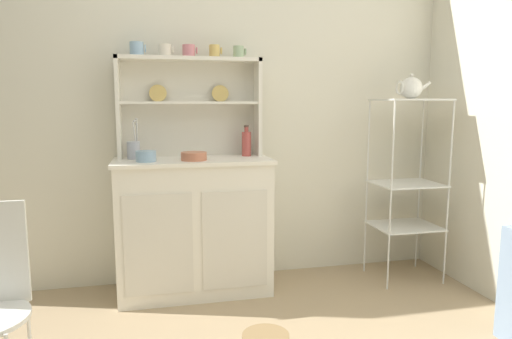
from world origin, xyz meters
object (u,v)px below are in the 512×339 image
object	(u,v)px
hutch_cabinet	(194,224)
bowl_mixing_large	(146,156)
bakers_rack	(407,169)
cup_sky_0	(137,49)
jam_bottle	(246,143)
porcelain_teapot	(411,88)
hutch_shelf_unit	(190,99)
utensil_jar	(134,149)

from	to	relation	value
hutch_cabinet	bowl_mixing_large	world-z (taller)	bowl_mixing_large
bakers_rack	cup_sky_0	xyz separation A→B (m)	(-1.77, 0.21, 0.78)
cup_sky_0	jam_bottle	xyz separation A→B (m)	(0.68, -0.04, -0.59)
bowl_mixing_large	porcelain_teapot	world-z (taller)	porcelain_teapot
cup_sky_0	porcelain_teapot	bearing A→B (deg)	-6.71
bowl_mixing_large	porcelain_teapot	distance (m)	1.78
bowl_mixing_large	bakers_rack	bearing A→B (deg)	-0.39
bakers_rack	cup_sky_0	size ratio (longest dim) A/B	12.70
cup_sky_0	bowl_mixing_large	distance (m)	0.68
hutch_cabinet	jam_bottle	xyz separation A→B (m)	(0.36, 0.09, 0.51)
hutch_shelf_unit	bowl_mixing_large	world-z (taller)	hutch_shelf_unit
bakers_rack	porcelain_teapot	xyz separation A→B (m)	(-0.00, -0.00, 0.55)
porcelain_teapot	hutch_shelf_unit	bearing A→B (deg)	170.28
hutch_cabinet	hutch_shelf_unit	world-z (taller)	hutch_shelf_unit
hutch_cabinet	cup_sky_0	xyz separation A→B (m)	(-0.32, 0.12, 1.10)
bakers_rack	porcelain_teapot	bearing A→B (deg)	-180.00
utensil_jar	bowl_mixing_large	bearing A→B (deg)	-63.56
hutch_cabinet	utensil_jar	xyz separation A→B (m)	(-0.36, 0.08, 0.48)
bakers_rack	hutch_shelf_unit	bearing A→B (deg)	170.29
hutch_cabinet	hutch_shelf_unit	xyz separation A→B (m)	(0.00, 0.16, 0.80)
hutch_shelf_unit	jam_bottle	size ratio (longest dim) A/B	4.50
jam_bottle	porcelain_teapot	world-z (taller)	porcelain_teapot
cup_sky_0	utensil_jar	distance (m)	0.62
hutch_cabinet	hutch_shelf_unit	size ratio (longest dim) A/B	1.07
hutch_shelf_unit	cup_sky_0	distance (m)	0.44
hutch_shelf_unit	utensil_jar	distance (m)	0.48
hutch_cabinet	bakers_rack	xyz separation A→B (m)	(1.45, -0.09, 0.32)
utensil_jar	cup_sky_0	bearing A→B (deg)	47.61
hutch_shelf_unit	bakers_rack	size ratio (longest dim) A/B	0.73
utensil_jar	porcelain_teapot	xyz separation A→B (m)	(1.80, -0.16, 0.39)
hutch_cabinet	porcelain_teapot	xyz separation A→B (m)	(1.44, -0.09, 0.87)
bowl_mixing_large	porcelain_teapot	xyz separation A→B (m)	(1.73, -0.01, 0.42)
bowl_mixing_large	utensil_jar	xyz separation A→B (m)	(-0.08, 0.15, 0.03)
cup_sky_0	utensil_jar	size ratio (longest dim) A/B	0.39
bakers_rack	cup_sky_0	world-z (taller)	cup_sky_0
bakers_rack	jam_bottle	distance (m)	1.11
bakers_rack	bowl_mixing_large	distance (m)	1.74
hutch_shelf_unit	porcelain_teapot	xyz separation A→B (m)	(1.44, -0.25, 0.07)
bakers_rack	hutch_cabinet	bearing A→B (deg)	176.63
bowl_mixing_large	utensil_jar	bearing A→B (deg)	116.44
bakers_rack	utensil_jar	size ratio (longest dim) A/B	4.89
hutch_shelf_unit	jam_bottle	bearing A→B (deg)	-11.86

